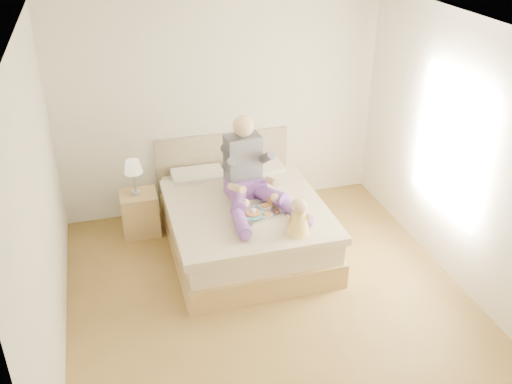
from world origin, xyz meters
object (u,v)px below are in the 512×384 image
object	(u,v)px
adult	(250,177)
nightstand	(140,213)
bed	(242,220)
baby	(298,219)
tray	(260,211)

from	to	relation	value
adult	nightstand	bearing A→B (deg)	146.30
bed	baby	size ratio (longest dim) A/B	5.42
adult	baby	bearing A→B (deg)	-76.44
bed	baby	bearing A→B (deg)	-67.67
bed	nightstand	bearing A→B (deg)	153.25
bed	nightstand	distance (m)	1.26
nightstand	bed	bearing A→B (deg)	-25.76
adult	tray	distance (m)	0.41
bed	adult	distance (m)	0.59
bed	adult	size ratio (longest dim) A/B	1.81
adult	tray	xyz separation A→B (m)	(0.02, -0.32, -0.26)
tray	nightstand	bearing A→B (deg)	124.23
nightstand	adult	size ratio (longest dim) A/B	0.44
tray	baby	bearing A→B (deg)	-79.39
adult	baby	size ratio (longest dim) A/B	2.99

